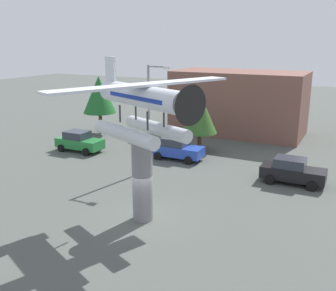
{
  "coord_description": "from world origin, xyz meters",
  "views": [
    {
      "loc": [
        9.85,
        -16.5,
        9.41
      ],
      "look_at": [
        0.0,
        3.0,
        3.41
      ],
      "focal_mm": 41.24,
      "sensor_mm": 36.0,
      "label": 1
    }
  ],
  "objects_px": {
    "car_mid_blue": "(177,149)",
    "tree_east": "(200,114)",
    "car_far_black": "(292,171)",
    "tree_west": "(99,95)",
    "display_pedestal": "(142,180)",
    "storefront_building": "(239,102)",
    "car_near_green": "(79,141)",
    "streetlight_primary": "(151,111)",
    "floatplane_monument": "(143,106)"
  },
  "relations": [
    {
      "from": "streetlight_primary",
      "to": "storefront_building",
      "type": "bearing_deg",
      "value": 82.14
    },
    {
      "from": "display_pedestal",
      "to": "floatplane_monument",
      "type": "relative_size",
      "value": 0.46
    },
    {
      "from": "car_far_black",
      "to": "storefront_building",
      "type": "bearing_deg",
      "value": 121.04
    },
    {
      "from": "tree_west",
      "to": "display_pedestal",
      "type": "bearing_deg",
      "value": -47.41
    },
    {
      "from": "floatplane_monument",
      "to": "tree_west",
      "type": "distance_m",
      "value": 21.01
    },
    {
      "from": "display_pedestal",
      "to": "tree_west",
      "type": "relative_size",
      "value": 0.77
    },
    {
      "from": "floatplane_monument",
      "to": "car_near_green",
      "type": "xyz_separation_m",
      "value": [
        -11.83,
        9.04,
        -5.34
      ]
    },
    {
      "from": "floatplane_monument",
      "to": "car_mid_blue",
      "type": "xyz_separation_m",
      "value": [
        -3.22,
        10.77,
        -5.34
      ]
    },
    {
      "from": "car_near_green",
      "to": "tree_east",
      "type": "xyz_separation_m",
      "value": [
        9.36,
        4.73,
        2.42
      ]
    },
    {
      "from": "car_near_green",
      "to": "streetlight_primary",
      "type": "distance_m",
      "value": 9.17
    },
    {
      "from": "car_mid_blue",
      "to": "streetlight_primary",
      "type": "height_order",
      "value": "streetlight_primary"
    },
    {
      "from": "car_far_black",
      "to": "tree_west",
      "type": "height_order",
      "value": "tree_west"
    },
    {
      "from": "streetlight_primary",
      "to": "tree_west",
      "type": "distance_m",
      "value": 13.32
    },
    {
      "from": "display_pedestal",
      "to": "storefront_building",
      "type": "xyz_separation_m",
      "value": [
        -1.44,
        22.0,
        0.91
      ]
    },
    {
      "from": "display_pedestal",
      "to": "car_far_black",
      "type": "bearing_deg",
      "value": 55.97
    },
    {
      "from": "car_near_green",
      "to": "car_mid_blue",
      "type": "bearing_deg",
      "value": 11.34
    },
    {
      "from": "car_far_black",
      "to": "tree_west",
      "type": "relative_size",
      "value": 0.71
    },
    {
      "from": "car_far_black",
      "to": "streetlight_primary",
      "type": "xyz_separation_m",
      "value": [
        -9.72,
        -2.02,
        3.62
      ]
    },
    {
      "from": "storefront_building",
      "to": "floatplane_monument",
      "type": "bearing_deg",
      "value": -85.97
    },
    {
      "from": "floatplane_monument",
      "to": "tree_west",
      "type": "bearing_deg",
      "value": 156.32
    },
    {
      "from": "car_mid_blue",
      "to": "car_far_black",
      "type": "relative_size",
      "value": 1.0
    },
    {
      "from": "floatplane_monument",
      "to": "car_near_green",
      "type": "height_order",
      "value": "floatplane_monument"
    },
    {
      "from": "car_mid_blue",
      "to": "car_far_black",
      "type": "bearing_deg",
      "value": -8.94
    },
    {
      "from": "car_mid_blue",
      "to": "tree_west",
      "type": "height_order",
      "value": "tree_west"
    },
    {
      "from": "tree_east",
      "to": "car_far_black",
      "type": "bearing_deg",
      "value": -27.54
    },
    {
      "from": "car_near_green",
      "to": "car_far_black",
      "type": "distance_m",
      "value": 17.95
    },
    {
      "from": "tree_west",
      "to": "tree_east",
      "type": "height_order",
      "value": "tree_west"
    },
    {
      "from": "storefront_building",
      "to": "tree_west",
      "type": "xyz_separation_m",
      "value": [
        -12.62,
        -6.7,
        0.84
      ]
    },
    {
      "from": "display_pedestal",
      "to": "tree_west",
      "type": "height_order",
      "value": "tree_west"
    },
    {
      "from": "display_pedestal",
      "to": "tree_west",
      "type": "distance_m",
      "value": 20.85
    },
    {
      "from": "floatplane_monument",
      "to": "streetlight_primary",
      "type": "bearing_deg",
      "value": 139.9
    },
    {
      "from": "car_far_black",
      "to": "storefront_building",
      "type": "height_order",
      "value": "storefront_building"
    },
    {
      "from": "storefront_building",
      "to": "tree_east",
      "type": "relative_size",
      "value": 2.64
    },
    {
      "from": "floatplane_monument",
      "to": "car_near_green",
      "type": "relative_size",
      "value": 2.37
    },
    {
      "from": "car_near_green",
      "to": "car_mid_blue",
      "type": "xyz_separation_m",
      "value": [
        8.61,
        1.73,
        0.0
      ]
    },
    {
      "from": "car_far_black",
      "to": "tree_east",
      "type": "height_order",
      "value": "tree_east"
    },
    {
      "from": "tree_west",
      "to": "floatplane_monument",
      "type": "bearing_deg",
      "value": -47.27
    },
    {
      "from": "car_mid_blue",
      "to": "tree_east",
      "type": "distance_m",
      "value": 3.93
    },
    {
      "from": "storefront_building",
      "to": "tree_east",
      "type": "bearing_deg",
      "value": -96.29
    },
    {
      "from": "floatplane_monument",
      "to": "storefront_building",
      "type": "bearing_deg",
      "value": 117.63
    },
    {
      "from": "streetlight_primary",
      "to": "tree_west",
      "type": "relative_size",
      "value": 1.31
    },
    {
      "from": "display_pedestal",
      "to": "car_far_black",
      "type": "xyz_separation_m",
      "value": [
        6.24,
        9.24,
        -1.4
      ]
    },
    {
      "from": "floatplane_monument",
      "to": "storefront_building",
      "type": "height_order",
      "value": "floatplane_monument"
    },
    {
      "from": "car_near_green",
      "to": "streetlight_primary",
      "type": "height_order",
      "value": "streetlight_primary"
    },
    {
      "from": "car_far_black",
      "to": "tree_east",
      "type": "relative_size",
      "value": 0.84
    },
    {
      "from": "car_mid_blue",
      "to": "storefront_building",
      "type": "distance_m",
      "value": 11.64
    },
    {
      "from": "display_pedestal",
      "to": "car_near_green",
      "type": "relative_size",
      "value": 1.08
    },
    {
      "from": "floatplane_monument",
      "to": "tree_east",
      "type": "height_order",
      "value": "floatplane_monument"
    },
    {
      "from": "floatplane_monument",
      "to": "car_far_black",
      "type": "xyz_separation_m",
      "value": [
        6.12,
        9.3,
        -5.34
      ]
    },
    {
      "from": "display_pedestal",
      "to": "storefront_building",
      "type": "bearing_deg",
      "value": 93.73
    }
  ]
}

